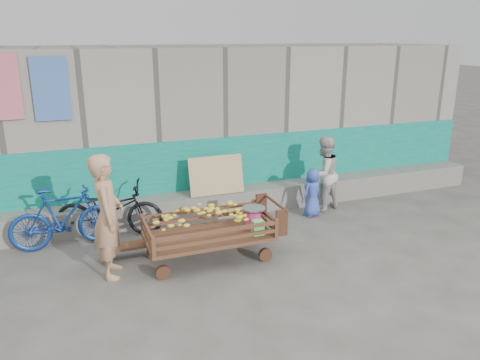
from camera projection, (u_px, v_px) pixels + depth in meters
name	position (u px, v px, depth m)	size (l,w,h in m)	color
ground	(246.00, 275.00, 6.55)	(80.00, 80.00, 0.00)	#4D4B47
building_wall	(175.00, 123.00, 9.73)	(12.00, 3.50, 3.00)	gray
banana_cart	(206.00, 224.00, 6.80)	(2.01, 0.92, 0.86)	#503220
bench	(132.00, 248.00, 6.98)	(0.91, 0.27, 0.23)	#503220
vendor_man	(108.00, 216.00, 6.31)	(0.63, 0.42, 1.74)	tan
woman	(324.00, 174.00, 8.78)	(0.69, 0.54, 1.43)	beige
child	(312.00, 192.00, 8.56)	(0.44, 0.29, 0.90)	#3955B5
bicycle_dark	(110.00, 210.00, 7.70)	(0.61, 1.74, 0.91)	black
bicycle_blue	(64.00, 218.00, 7.27)	(0.46, 1.64, 0.98)	navy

